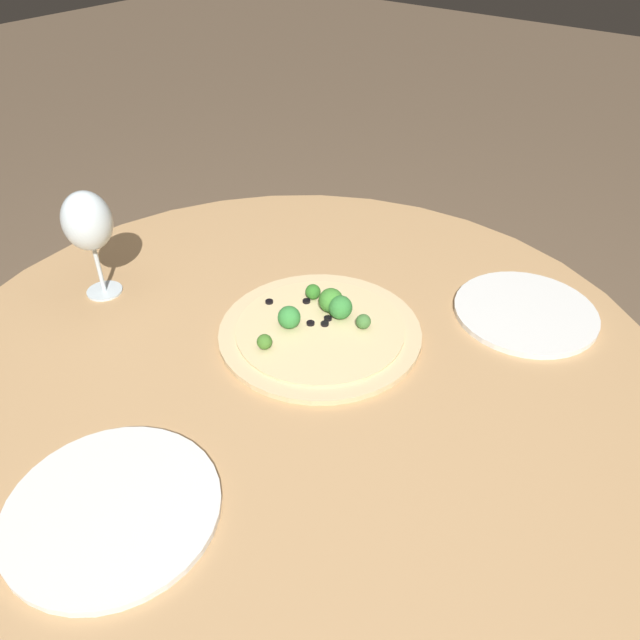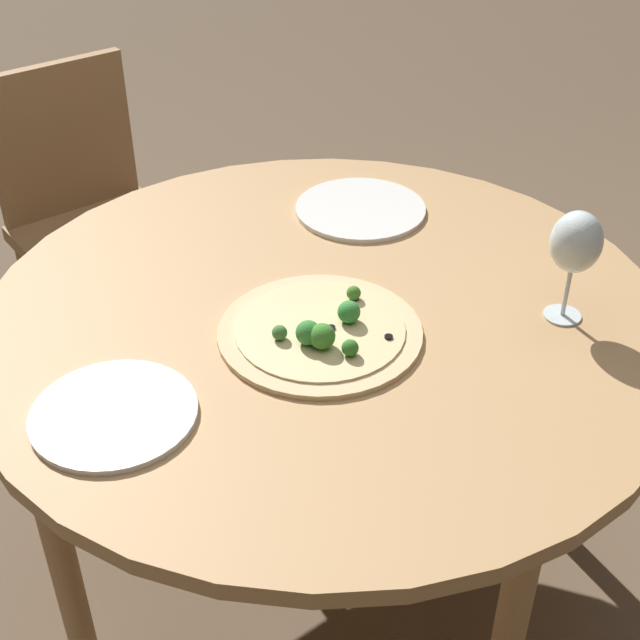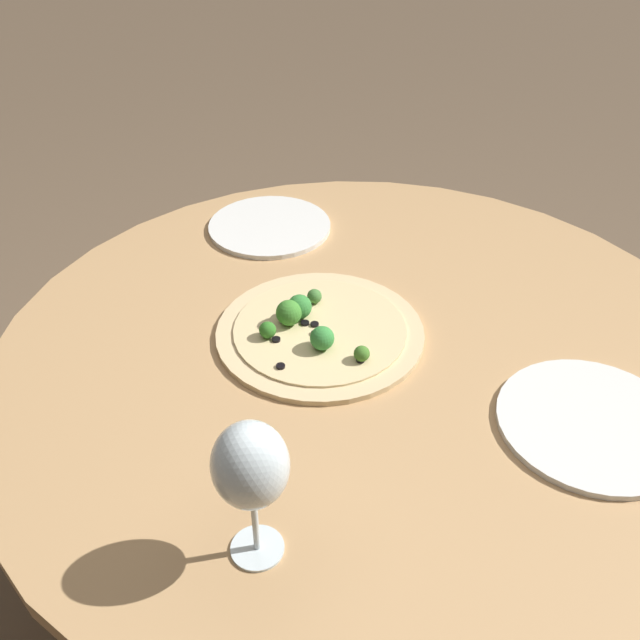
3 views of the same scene
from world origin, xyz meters
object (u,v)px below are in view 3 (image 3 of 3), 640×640
wine_glass (250,468)px  plate_far (270,226)px  pizza (318,330)px  plate_near (592,423)px

wine_glass → plate_far: bearing=-147.3°
pizza → wine_glass: (0.39, 0.15, 0.13)m
pizza → plate_near: (-0.02, 0.44, -0.01)m
plate_near → wine_glass: bearing=-35.6°
wine_glass → pizza: bearing=-159.1°
pizza → plate_far: bearing=-133.8°
wine_glass → plate_far: 0.78m
pizza → wine_glass: wine_glass is taller
pizza → plate_near: bearing=92.3°
pizza → plate_near: 0.44m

